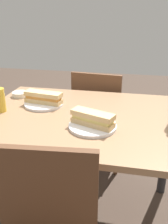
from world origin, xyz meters
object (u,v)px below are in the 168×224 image
(plate_near, at_px, (93,126))
(baguette_sandwich_near, at_px, (93,118))
(chair_far, at_px, (98,114))
(baguette_sandwich_far, at_px, (43,97))
(dining_table, at_px, (84,133))
(knife_near, at_px, (96,120))
(plate_far, at_px, (44,104))
(olive_bowl, at_px, (20,94))
(knife_far, at_px, (46,99))

(plate_near, bearing_deg, baguette_sandwich_near, 0.00)
(chair_far, distance_m, baguette_sandwich_far, 0.66)
(chair_far, xyz_separation_m, baguette_sandwich_near, (0.08, -0.77, 0.31))
(chair_far, bearing_deg, dining_table, -89.24)
(plate_near, xyz_separation_m, knife_near, (0.01, 0.05, 0.01))
(knife_near, bearing_deg, plate_far, 151.07)
(plate_far, bearing_deg, chair_far, 63.49)
(knife_near, bearing_deg, plate_near, -98.44)
(olive_bowl, bearing_deg, plate_far, -29.43)
(dining_table, height_order, knife_far, knife_far)
(chair_far, relative_size, plate_near, 3.59)
(dining_table, height_order, plate_far, plate_far)
(plate_near, bearing_deg, chair_far, 95.91)
(chair_far, distance_m, olive_bowl, 0.68)
(baguette_sandwich_far, bearing_deg, plate_far, 0.00)
(chair_far, distance_m, knife_near, 0.77)
(chair_far, relative_size, plate_far, 3.59)
(baguette_sandwich_near, bearing_deg, plate_far, 144.53)
(plate_near, bearing_deg, baguette_sandwich_far, 144.53)
(dining_table, bearing_deg, plate_far, 158.71)
(dining_table, relative_size, knife_near, 6.41)
(dining_table, xyz_separation_m, baguette_sandwich_far, (-0.27, 0.11, 0.16))
(knife_near, bearing_deg, baguette_sandwich_near, -98.44)
(dining_table, distance_m, chair_far, 0.65)
(chair_far, bearing_deg, knife_far, -119.25)
(baguette_sandwich_far, height_order, olive_bowl, baguette_sandwich_far)
(knife_near, distance_m, plate_far, 0.40)
(baguette_sandwich_near, xyz_separation_m, olive_bowl, (-0.55, 0.36, -0.03))
(chair_far, bearing_deg, baguette_sandwich_near, -84.09)
(dining_table, height_order, baguette_sandwich_far, baguette_sandwich_far)
(dining_table, distance_m, plate_far, 0.31)
(baguette_sandwich_near, height_order, knife_near, baguette_sandwich_near)
(plate_near, xyz_separation_m, baguette_sandwich_far, (-0.34, 0.24, 0.04))
(knife_near, distance_m, knife_far, 0.43)
(baguette_sandwich_near, relative_size, baguette_sandwich_far, 0.96)
(chair_far, height_order, baguette_sandwich_far, chair_far)
(chair_far, xyz_separation_m, baguette_sandwich_far, (-0.26, -0.52, 0.31))
(dining_table, bearing_deg, olive_bowl, 155.00)
(baguette_sandwich_near, bearing_deg, knife_near, 81.56)
(baguette_sandwich_near, distance_m, olive_bowl, 0.66)
(dining_table, relative_size, knife_far, 6.41)
(plate_far, bearing_deg, olive_bowl, 150.57)
(dining_table, xyz_separation_m, plate_far, (-0.27, 0.11, 0.12))
(plate_far, distance_m, baguette_sandwich_far, 0.04)
(knife_near, bearing_deg, chair_far, 96.91)
(plate_far, bearing_deg, plate_near, -35.47)
(plate_near, xyz_separation_m, baguette_sandwich_near, (0.00, 0.00, 0.04))
(chair_far, height_order, olive_bowl, chair_far)
(plate_far, xyz_separation_m, olive_bowl, (-0.21, 0.12, 0.01))
(baguette_sandwich_far, distance_m, knife_far, 0.06)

